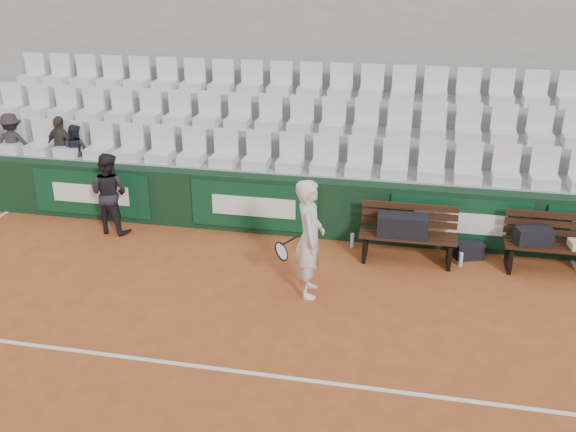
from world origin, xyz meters
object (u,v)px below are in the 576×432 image
object	(u,v)px
bench_right	(554,258)
spectator_b	(59,123)
sports_bag_ground	(469,250)
tennis_player	(309,238)
spectator_c	(73,128)
water_bottle_far	(461,259)
spectator_a	(9,121)
bench_left	(407,248)
ball_kid	(109,193)
water_bottle_near	(352,240)
sports_bag_left	(402,225)
sports_bag_right	(534,236)

from	to	relation	value
bench_right	spectator_b	world-z (taller)	spectator_b
sports_bag_ground	tennis_player	bearing A→B (deg)	-144.73
sports_bag_ground	spectator_c	bearing A→B (deg)	173.06
water_bottle_far	spectator_a	bearing A→B (deg)	171.85
bench_left	ball_kid	world-z (taller)	ball_kid
tennis_player	spectator_b	world-z (taller)	spectator_b
spectator_a	spectator_c	xyz separation A→B (m)	(1.31, 0.00, -0.07)
water_bottle_far	spectator_b	size ratio (longest dim) A/B	0.19
spectator_a	ball_kid	bearing A→B (deg)	138.65
bench_right	water_bottle_near	world-z (taller)	bench_right
sports_bag_left	sports_bag_ground	size ratio (longest dim) A/B	1.75
ball_kid	spectator_a	xyz separation A→B (m)	(-2.45, 1.06, 0.88)
sports_bag_ground	sports_bag_right	bearing A→B (deg)	-14.88
bench_right	sports_bag_left	distance (m)	2.33
sports_bag_left	ball_kid	xyz separation A→B (m)	(-4.96, 0.16, 0.10)
bench_left	spectator_b	world-z (taller)	spectator_b
bench_right	spectator_a	distance (m)	9.86
water_bottle_far	spectator_c	distance (m)	7.27
sports_bag_ground	spectator_a	world-z (taller)	spectator_a
sports_bag_ground	tennis_player	distance (m)	2.91
sports_bag_ground	tennis_player	size ratio (longest dim) A/B	0.26
bench_right	water_bottle_far	world-z (taller)	bench_right
bench_right	tennis_player	xyz separation A→B (m)	(-3.53, -1.39, 0.63)
sports_bag_left	water_bottle_near	bearing A→B (deg)	155.54
spectator_b	water_bottle_far	bearing A→B (deg)	-175.34
sports_bag_right	water_bottle_near	world-z (taller)	sports_bag_right
sports_bag_ground	water_bottle_far	size ratio (longest dim) A/B	1.96
bench_right	tennis_player	distance (m)	3.85
bench_left	spectator_a	size ratio (longest dim) A/B	1.28
bench_left	sports_bag_ground	world-z (taller)	bench_left
tennis_player	spectator_a	bearing A→B (deg)	157.95
bench_right	water_bottle_far	bearing A→B (deg)	-176.20
tennis_player	spectator_a	distance (m)	6.70
water_bottle_near	spectator_b	distance (m)	5.84
bench_left	water_bottle_near	xyz separation A→B (m)	(-0.89, 0.33, -0.10)
bench_right	tennis_player	size ratio (longest dim) A/B	0.87
water_bottle_far	spectator_b	xyz separation A→B (m)	(-7.31, 1.19, 1.47)
ball_kid	spectator_a	size ratio (longest dim) A/B	1.21
sports_bag_ground	water_bottle_far	bearing A→B (deg)	-112.10
spectator_a	spectator_c	distance (m)	1.31
sports_bag_right	spectator_b	bearing A→B (deg)	172.42
water_bottle_far	tennis_player	distance (m)	2.64
bench_left	spectator_b	distance (m)	6.72
sports_bag_left	water_bottle_far	world-z (taller)	sports_bag_left
sports_bag_ground	spectator_a	xyz separation A→B (m)	(-8.47, 0.87, 1.45)
sports_bag_left	tennis_player	distance (m)	1.80
bench_right	spectator_a	xyz separation A→B (m)	(-9.70, 1.10, 1.36)
water_bottle_far	ball_kid	distance (m)	5.92
spectator_a	water_bottle_near	bearing A→B (deg)	154.65
spectator_b	sports_bag_ground	bearing A→B (deg)	-172.74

